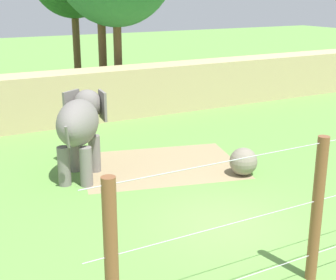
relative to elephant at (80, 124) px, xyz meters
name	(u,v)px	position (x,y,z in m)	size (l,w,h in m)	color
ground_plane	(225,223)	(2.20, -5.36, -1.81)	(120.00, 120.00, 0.00)	#609342
dirt_patch	(161,165)	(2.81, -0.46, -1.81)	(5.61, 4.12, 0.01)	#937F5B
embankment_wall	(77,97)	(2.20, 6.98, -0.59)	(36.00, 1.80, 2.45)	tan
elephant	(80,124)	(0.00, 0.00, 0.00)	(2.69, 3.32, 2.74)	slate
enrichment_ball	(243,161)	(4.85, -2.64, -1.33)	(0.96, 0.96, 0.96)	gray
cable_fence	(315,211)	(2.23, -8.47, -0.18)	(10.11, 0.24, 3.27)	brown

